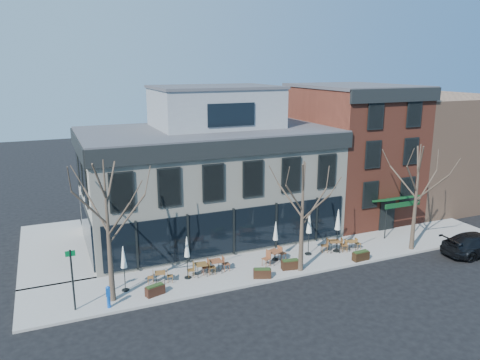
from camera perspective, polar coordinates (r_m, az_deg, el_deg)
name	(u,v)px	position (r m, az deg, el deg)	size (l,w,h in m)	color
ground	(233,257)	(32.40, -0.83, -9.36)	(120.00, 120.00, 0.00)	black
sidewalk_front	(290,260)	(31.90, 6.16, -9.69)	(33.50, 4.70, 0.15)	gray
sidewalk_side	(54,250)	(35.88, -21.74, -7.90)	(4.50, 12.00, 0.15)	gray
corner_building	(209,174)	(35.46, -3.85, 0.72)	(18.39, 10.39, 11.10)	beige
red_brick_building	(351,150)	(41.20, 13.42, 3.53)	(8.20, 11.78, 11.18)	brown
bg_building	(431,148)	(48.57, 22.23, 3.65)	(12.00, 12.00, 10.00)	#8C664C
tree_corner	(108,230)	(25.95, -15.76, -5.89)	(3.93, 3.98, 7.92)	#382B21
tree_mid	(302,215)	(29.05, 7.62, -4.29)	(3.50, 3.55, 7.04)	#382B21
tree_right	(416,196)	(34.31, 20.70, -1.83)	(3.72, 3.77, 7.48)	#382B21
sign_pole	(72,276)	(26.35, -19.77, -11.00)	(0.50, 0.10, 3.40)	black
parked_sedan	(478,244)	(36.43, 27.03, -6.96)	(2.16, 5.32, 1.54)	black
call_box	(108,296)	(26.57, -15.76, -13.45)	(0.25, 0.25, 1.28)	#0E4CB9
cafe_set_0	(160,276)	(28.75, -9.69, -11.49)	(1.59, 0.75, 0.81)	brown
cafe_set_1	(201,268)	(29.31, -4.73, -10.66)	(1.82, 0.78, 0.94)	brown
cafe_set_2	(216,265)	(29.65, -2.96, -10.31)	(1.84, 0.75, 0.97)	brown
cafe_set_3	(274,256)	(30.98, 4.19, -9.17)	(2.00, 1.04, 1.02)	brown
cafe_set_4	(334,245)	(33.29, 11.43, -7.76)	(1.93, 1.05, 0.99)	brown
cafe_set_5	(351,244)	(33.91, 13.37, -7.63)	(1.56, 0.65, 0.81)	brown
umbrella_0	(124,259)	(27.64, -14.01, -9.38)	(0.44, 0.44, 2.72)	black
umbrella_1	(187,249)	(28.51, -6.48, -8.36)	(0.43, 0.43, 2.68)	black
umbrella_2	(276,233)	(30.98, 4.37, -6.45)	(0.43, 0.43, 2.68)	black
umbrella_3	(309,225)	(32.03, 8.43, -5.47)	(0.48, 0.48, 2.98)	black
umbrella_4	(338,222)	(32.84, 11.85, -5.01)	(0.49, 0.49, 3.07)	black
planter_0	(155,290)	(27.47, -10.32, -13.06)	(1.17, 0.72, 0.61)	black
planter_1	(262,273)	(29.06, 2.72, -11.27)	(1.16, 0.79, 0.60)	black
planter_2	(290,264)	(30.32, 6.16, -10.18)	(1.19, 0.64, 0.64)	black
planter_3	(361,256)	(32.43, 14.51, -8.91)	(1.16, 0.51, 0.64)	black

